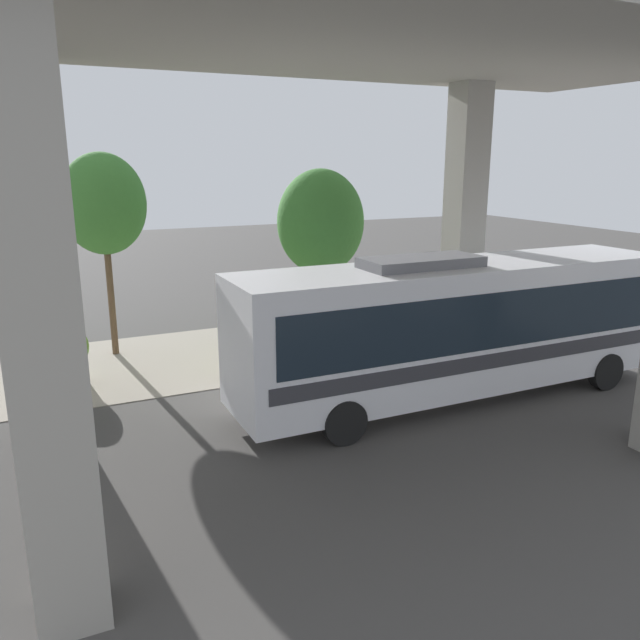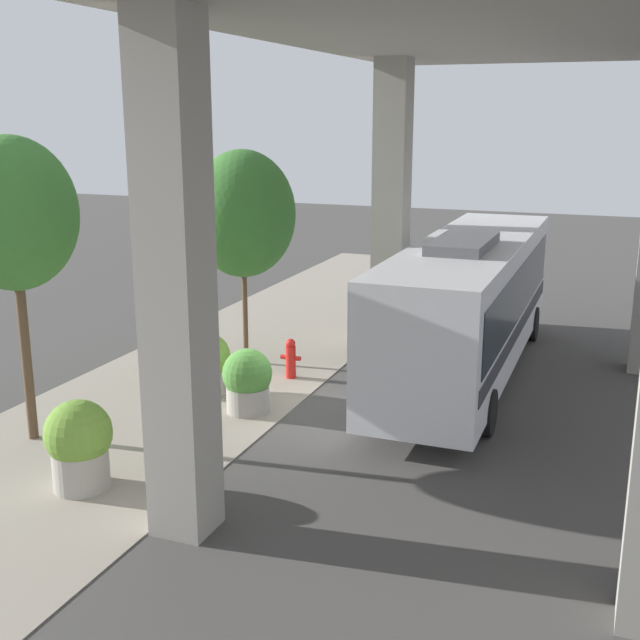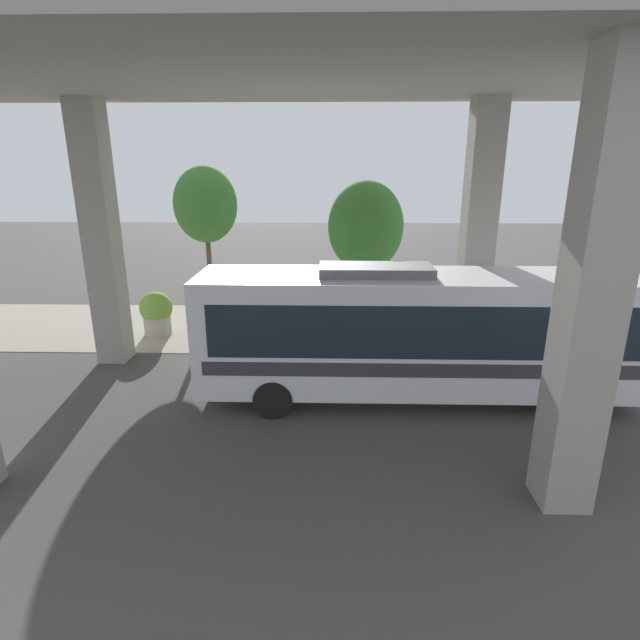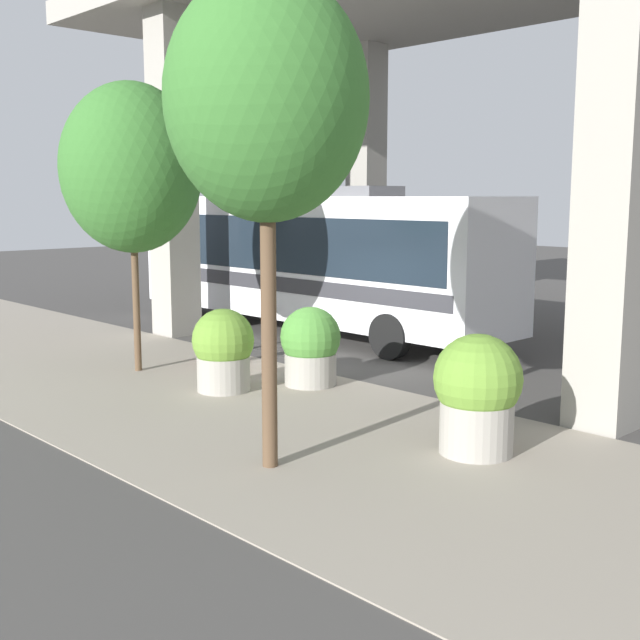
# 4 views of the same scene
# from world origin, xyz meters

# --- Properties ---
(ground_plane) EXTENTS (80.00, 80.00, 0.00)m
(ground_plane) POSITION_xyz_m (0.00, 0.00, 0.00)
(ground_plane) COLOR #474442
(ground_plane) RESTS_ON ground
(sidewalk_strip) EXTENTS (6.00, 40.00, 0.02)m
(sidewalk_strip) POSITION_xyz_m (-3.00, 0.00, 0.01)
(sidewalk_strip) COLOR gray
(sidewalk_strip) RESTS_ON ground
(overpass) EXTENTS (9.40, 19.53, 8.60)m
(overpass) POSITION_xyz_m (4.00, 0.00, 7.48)
(overpass) COLOR #9E998E
(overpass) RESTS_ON ground
(bus) EXTENTS (2.61, 11.53, 3.72)m
(bus) POSITION_xyz_m (3.20, 3.64, 2.01)
(bus) COLOR silver
(bus) RESTS_ON ground
(fire_hydrant) EXTENTS (0.53, 0.26, 1.05)m
(fire_hydrant) POSITION_xyz_m (-0.91, 1.82, 0.53)
(fire_hydrant) COLOR red
(fire_hydrant) RESTS_ON ground
(planter_front) EXTENTS (1.12, 1.12, 1.51)m
(planter_front) POSITION_xyz_m (-2.31, 0.03, 0.76)
(planter_front) COLOR #9E998E
(planter_front) RESTS_ON ground
(planter_middle) EXTENTS (1.12, 1.12, 1.48)m
(planter_middle) POSITION_xyz_m (-0.88, -0.72, 0.74)
(planter_middle) COLOR #9E998E
(planter_middle) RESTS_ON ground
(planter_back) EXTENTS (1.20, 1.20, 1.66)m
(planter_back) POSITION_xyz_m (-1.98, -5.22, 0.86)
(planter_back) COLOR #9E998E
(planter_back) RESTS_ON ground
(street_tree_near) EXTENTS (2.73, 2.73, 5.67)m
(street_tree_near) POSITION_xyz_m (-2.55, 2.57, 4.02)
(street_tree_near) COLOR brown
(street_tree_near) RESTS_ON ground
(street_tree_far) EXTENTS (2.50, 2.50, 6.16)m
(street_tree_far) POSITION_xyz_m (-4.35, -3.69, 4.63)
(street_tree_far) COLOR brown
(street_tree_far) RESTS_ON ground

